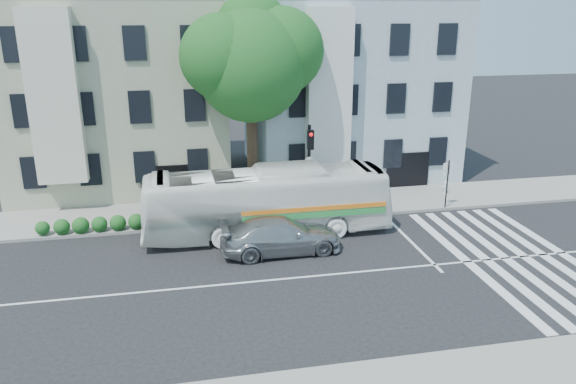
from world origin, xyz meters
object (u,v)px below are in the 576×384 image
object	(u,v)px
bus	(267,202)
fire_hydrant	(445,187)
sedan	(281,235)
traffic_signal	(310,159)

from	to	relation	value
bus	fire_hydrant	world-z (taller)	bus
sedan	traffic_signal	distance (m)	5.04
sedan	traffic_signal	bearing A→B (deg)	-31.32
sedan	traffic_signal	size ratio (longest dim) A/B	1.11
sedan	fire_hydrant	distance (m)	12.05
traffic_signal	fire_hydrant	xyz separation A→B (m)	(8.43, 1.80, -2.57)
fire_hydrant	traffic_signal	bearing A→B (deg)	-167.96
bus	sedan	size ratio (longest dim) A/B	2.17
bus	traffic_signal	xyz separation A→B (m)	(2.47, 1.75, 1.49)
traffic_signal	sedan	bearing A→B (deg)	-115.67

